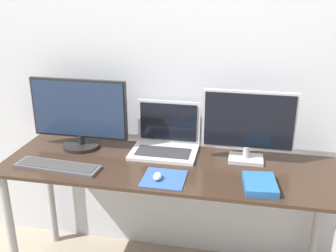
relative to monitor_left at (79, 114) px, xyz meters
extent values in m
cube|color=silver|center=(0.55, 0.21, 0.28)|extent=(7.00, 0.05, 2.50)
cube|color=#332319|center=(0.55, -0.14, -0.21)|extent=(1.78, 0.57, 0.02)
cylinder|color=#99999E|center=(-0.29, -0.37, -0.60)|extent=(0.05, 0.05, 0.75)
cylinder|color=#99999E|center=(-0.29, 0.09, -0.60)|extent=(0.05, 0.05, 0.75)
cylinder|color=#99999E|center=(1.39, 0.09, -0.60)|extent=(0.05, 0.05, 0.75)
cylinder|color=black|center=(0.00, 0.00, -0.19)|extent=(0.21, 0.21, 0.02)
cylinder|color=black|center=(0.00, 0.00, -0.16)|extent=(0.04, 0.04, 0.06)
cube|color=black|center=(0.00, 0.00, 0.03)|extent=(0.56, 0.02, 0.34)
cube|color=#1E2D4C|center=(0.00, -0.01, 0.03)|extent=(0.54, 0.01, 0.32)
cube|color=#B2B2B7|center=(0.95, 0.00, -0.19)|extent=(0.19, 0.13, 0.02)
cylinder|color=#B2B2B7|center=(0.95, 0.00, -0.15)|extent=(0.04, 0.04, 0.06)
cube|color=#B2B2B7|center=(0.95, 0.00, 0.03)|extent=(0.49, 0.02, 0.32)
cube|color=black|center=(0.95, -0.01, 0.03)|extent=(0.46, 0.01, 0.30)
cube|color=silver|center=(0.49, 0.00, -0.19)|extent=(0.37, 0.26, 0.02)
cube|color=#2D2D33|center=(0.49, -0.02, -0.18)|extent=(0.30, 0.14, 0.00)
cube|color=silver|center=(0.49, 0.13, -0.06)|extent=(0.37, 0.01, 0.25)
cube|color=black|center=(0.49, 0.12, -0.06)|extent=(0.33, 0.00, 0.22)
cube|color=#4C4C51|center=(-0.01, -0.28, -0.20)|extent=(0.46, 0.15, 0.02)
cube|color=#383838|center=(-0.01, -0.28, -0.19)|extent=(0.42, 0.13, 0.00)
cube|color=#2D519E|center=(0.56, -0.29, -0.20)|extent=(0.21, 0.21, 0.00)
ellipsoid|color=silver|center=(0.53, -0.31, -0.18)|extent=(0.04, 0.06, 0.03)
cube|color=#235B9E|center=(1.02, -0.29, -0.19)|extent=(0.17, 0.22, 0.03)
cube|color=white|center=(1.02, -0.29, -0.19)|extent=(0.17, 0.21, 0.03)
camera|label=1|loc=(0.92, -1.98, 0.73)|focal=42.00mm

